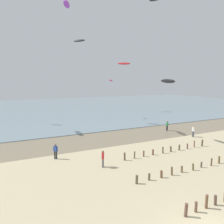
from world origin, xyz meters
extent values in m
cube|color=#84755B|center=(0.00, 20.97, 0.00)|extent=(120.00, 8.01, 0.01)
cube|color=gray|center=(0.00, 59.98, 0.05)|extent=(160.00, 70.00, 0.10)
cylinder|color=brown|center=(-0.18, 1.71, 0.45)|extent=(0.21, 0.25, 0.91)
cylinder|color=brown|center=(0.76, 1.78, 0.36)|extent=(0.18, 0.19, 0.73)
cylinder|color=brown|center=(1.73, 1.79, 0.49)|extent=(0.22, 0.23, 0.99)
cylinder|color=brown|center=(2.60, 1.79, 0.36)|extent=(0.22, 0.20, 0.73)
cylinder|color=brown|center=(-0.58, 6.86, 0.37)|extent=(0.24, 0.23, 0.75)
cylinder|color=brown|center=(0.74, 6.94, 0.31)|extent=(0.20, 0.21, 0.63)
cylinder|color=brown|center=(2.00, 6.87, 0.32)|extent=(0.22, 0.24, 0.66)
cylinder|color=brown|center=(3.18, 6.87, 0.39)|extent=(0.18, 0.20, 0.80)
cylinder|color=brown|center=(4.44, 6.93, 0.31)|extent=(0.19, 0.18, 0.62)
cylinder|color=brown|center=(5.76, 6.82, 0.33)|extent=(0.19, 0.19, 0.66)
cylinder|color=brown|center=(7.02, 6.97, 0.28)|extent=(0.18, 0.19, 0.57)
cylinder|color=brown|center=(8.28, 6.84, 0.39)|extent=(0.16, 0.19, 0.79)
cylinder|color=brown|center=(9.54, 6.95, 0.38)|extent=(0.22, 0.21, 0.77)
cylinder|color=brown|center=(1.14, 11.99, 0.43)|extent=(0.20, 0.19, 0.85)
cylinder|color=brown|center=(2.40, 12.01, 0.40)|extent=(0.19, 0.17, 0.81)
cylinder|color=brown|center=(3.65, 12.08, 0.35)|extent=(0.19, 0.19, 0.70)
cylinder|color=brown|center=(4.92, 12.06, 0.32)|extent=(0.20, 0.22, 0.65)
cylinder|color=brown|center=(6.32, 12.02, 0.39)|extent=(0.19, 0.20, 0.79)
cylinder|color=brown|center=(7.52, 12.03, 0.35)|extent=(0.24, 0.24, 0.71)
cylinder|color=brown|center=(8.88, 12.04, 0.35)|extent=(0.21, 0.22, 0.72)
cylinder|color=brown|center=(10.18, 12.00, 0.35)|extent=(0.17, 0.18, 0.70)
cylinder|color=brown|center=(11.46, 12.10, 0.44)|extent=(0.16, 0.15, 0.89)
cylinder|color=brown|center=(12.73, 11.98, 0.44)|extent=(0.23, 0.24, 0.90)
cylinder|color=#4C4C56|center=(-1.66, 11.41, 0.44)|extent=(0.16, 0.16, 0.88)
cylinder|color=#4C4C56|center=(-1.76, 11.22, 0.44)|extent=(0.16, 0.16, 0.88)
cube|color=red|center=(-1.71, 11.31, 1.18)|extent=(0.37, 0.42, 0.60)
sphere|color=brown|center=(-1.71, 11.31, 1.60)|extent=(0.22, 0.22, 0.22)
cylinder|color=red|center=(-1.60, 11.52, 1.13)|extent=(0.09, 0.09, 0.52)
cylinder|color=red|center=(-1.83, 11.10, 1.13)|extent=(0.09, 0.09, 0.52)
cylinder|color=#232328|center=(-5.54, 15.74, 0.44)|extent=(0.16, 0.16, 0.88)
cylinder|color=#232328|center=(-5.39, 15.58, 0.44)|extent=(0.16, 0.16, 0.88)
cube|color=#2D4CA5|center=(-5.46, 15.66, 1.18)|extent=(0.41, 0.41, 0.60)
sphere|color=brown|center=(-5.46, 15.66, 1.60)|extent=(0.22, 0.22, 0.22)
cylinder|color=#2D4CA5|center=(-5.63, 15.83, 1.13)|extent=(0.09, 0.09, 0.52)
cylinder|color=#2D4CA5|center=(-5.29, 15.49, 1.13)|extent=(0.09, 0.09, 0.52)
cylinder|color=#232328|center=(14.51, 20.95, 0.44)|extent=(0.16, 0.16, 0.88)
cylinder|color=#232328|center=(14.54, 21.17, 0.44)|extent=(0.16, 0.16, 0.88)
cube|color=#338C4C|center=(14.52, 21.06, 1.18)|extent=(0.27, 0.39, 0.60)
sphere|color=#9E7051|center=(14.52, 21.06, 1.60)|extent=(0.22, 0.22, 0.22)
cylinder|color=#338C4C|center=(14.49, 20.82, 1.13)|extent=(0.09, 0.09, 0.52)
cylinder|color=#338C4C|center=(14.56, 21.30, 1.13)|extent=(0.09, 0.09, 0.52)
cylinder|color=#4C4C56|center=(15.32, 15.92, 0.44)|extent=(0.16, 0.16, 0.88)
cylinder|color=#4C4C56|center=(15.36, 16.14, 0.44)|extent=(0.16, 0.16, 0.88)
cube|color=white|center=(15.34, 16.03, 1.18)|extent=(0.28, 0.39, 0.60)
sphere|color=tan|center=(15.34, 16.03, 1.60)|extent=(0.22, 0.22, 0.22)
cylinder|color=white|center=(15.30, 15.79, 1.13)|extent=(0.09, 0.09, 0.52)
cylinder|color=white|center=(15.38, 16.27, 1.13)|extent=(0.09, 0.09, 0.52)
ellipsoid|color=red|center=(19.19, 44.88, 13.03)|extent=(3.79, 2.43, 0.86)
ellipsoid|color=#E54C99|center=(11.13, 36.27, 8.53)|extent=(1.91, 1.85, 0.56)
ellipsoid|color=purple|center=(-0.29, 28.92, 20.64)|extent=(2.06, 3.48, 0.92)
ellipsoid|color=black|center=(10.37, 16.38, 8.44)|extent=(1.33, 3.13, 0.82)
ellipsoid|color=black|center=(3.46, 34.34, 16.13)|extent=(2.33, 2.60, 0.66)
camera|label=1|loc=(-9.93, -7.67, 8.56)|focal=34.97mm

